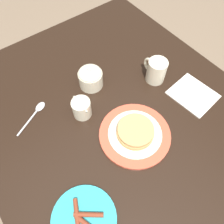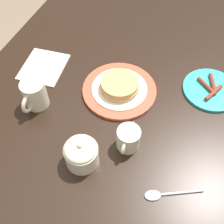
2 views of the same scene
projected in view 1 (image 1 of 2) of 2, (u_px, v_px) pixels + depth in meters
ground_plane at (131, 190)px, 1.39m from camera, size 8.00×8.00×0.00m
dining_table at (143, 156)px, 0.85m from camera, size 1.55×1.00×0.72m
pancake_plate at (135, 133)px, 0.77m from camera, size 0.26×0.26×0.05m
side_plate_bacon at (84, 219)px, 0.64m from camera, size 0.19×0.19×0.02m
coffee_mug at (156, 70)px, 0.89m from camera, size 0.11×0.08×0.10m
creamer_pitcher at (82, 108)px, 0.80m from camera, size 0.10×0.07×0.08m
sugar_bowl at (90, 78)px, 0.87m from camera, size 0.10×0.10×0.10m
napkin at (193, 95)px, 0.88m from camera, size 0.18×0.17×0.01m
spoon at (36, 112)px, 0.84m from camera, size 0.09×0.15×0.01m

